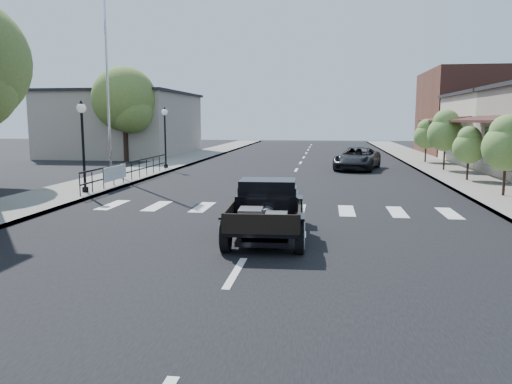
# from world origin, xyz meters

# --- Properties ---
(ground) EXTENTS (120.00, 120.00, 0.00)m
(ground) POSITION_xyz_m (0.00, 0.00, 0.00)
(ground) COLOR black
(ground) RESTS_ON ground
(road) EXTENTS (14.00, 80.00, 0.02)m
(road) POSITION_xyz_m (0.00, 15.00, 0.01)
(road) COLOR black
(road) RESTS_ON ground
(road_markings) EXTENTS (12.00, 60.00, 0.06)m
(road_markings) POSITION_xyz_m (0.00, 10.00, 0.00)
(road_markings) COLOR silver
(road_markings) RESTS_ON ground
(sidewalk_left) EXTENTS (3.00, 80.00, 0.15)m
(sidewalk_left) POSITION_xyz_m (-8.50, 15.00, 0.07)
(sidewalk_left) COLOR gray
(sidewalk_left) RESTS_ON ground
(sidewalk_right) EXTENTS (3.00, 80.00, 0.15)m
(sidewalk_right) POSITION_xyz_m (8.50, 15.00, 0.07)
(sidewalk_right) COLOR gray
(sidewalk_right) RESTS_ON ground
(low_building_left) EXTENTS (10.00, 12.00, 5.00)m
(low_building_left) POSITION_xyz_m (-15.00, 28.00, 2.50)
(low_building_left) COLOR #AA9E8E
(low_building_left) RESTS_ON ground
(far_building_right) EXTENTS (11.00, 10.00, 7.00)m
(far_building_right) POSITION_xyz_m (15.50, 32.00, 3.50)
(far_building_right) COLOR brown
(far_building_right) RESTS_ON ground
(railing) EXTENTS (0.08, 10.00, 1.00)m
(railing) POSITION_xyz_m (-7.30, 10.00, 0.65)
(railing) COLOR black
(railing) RESTS_ON sidewalk_left
(banner) EXTENTS (0.04, 2.20, 0.60)m
(banner) POSITION_xyz_m (-7.22, 8.00, 0.45)
(banner) COLOR silver
(banner) RESTS_ON sidewalk_left
(lamp_post_b) EXTENTS (0.36, 0.36, 3.54)m
(lamp_post_b) POSITION_xyz_m (-7.60, 6.00, 1.92)
(lamp_post_b) COLOR black
(lamp_post_b) RESTS_ON sidewalk_left
(lamp_post_c) EXTENTS (0.36, 0.36, 3.54)m
(lamp_post_c) POSITION_xyz_m (-7.60, 16.00, 1.92)
(lamp_post_c) COLOR black
(lamp_post_c) RESTS_ON sidewalk_left
(flagpole) EXTENTS (0.12, 0.12, 11.96)m
(flagpole) POSITION_xyz_m (-9.20, 12.00, 6.13)
(flagpole) COLOR silver
(flagpole) RESTS_ON sidewalk_left
(big_tree_far) EXTENTS (4.54, 4.54, 6.67)m
(big_tree_far) POSITION_xyz_m (-12.50, 22.00, 3.33)
(big_tree_far) COLOR #576F2F
(big_tree_far) RESTS_ON ground
(small_tree_b) EXTENTS (1.73, 1.73, 2.89)m
(small_tree_b) POSITION_xyz_m (8.30, 7.34, 1.59)
(small_tree_b) COLOR #5E823C
(small_tree_b) RESTS_ON sidewalk_right
(small_tree_c) EXTENTS (1.45, 1.45, 2.42)m
(small_tree_c) POSITION_xyz_m (8.30, 12.23, 1.36)
(small_tree_c) COLOR #5E823C
(small_tree_c) RESTS_ON sidewalk_right
(small_tree_d) EXTENTS (1.95, 1.95, 3.25)m
(small_tree_d) POSITION_xyz_m (8.30, 16.99, 1.78)
(small_tree_d) COLOR #5E823C
(small_tree_d) RESTS_ON sidewalk_right
(small_tree_e) EXTENTS (1.64, 1.64, 2.73)m
(small_tree_e) POSITION_xyz_m (8.30, 22.32, 1.52)
(small_tree_e) COLOR #5E823C
(small_tree_e) RESTS_ON sidewalk_right
(hotrod_pickup) EXTENTS (2.21, 4.40, 1.49)m
(hotrod_pickup) POSITION_xyz_m (0.26, 0.05, 0.75)
(hotrod_pickup) COLOR black
(hotrod_pickup) RESTS_ON ground
(second_car) EXTENTS (3.26, 5.16, 1.33)m
(second_car) POSITION_xyz_m (3.56, 17.82, 0.66)
(second_car) COLOR black
(second_car) RESTS_ON ground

